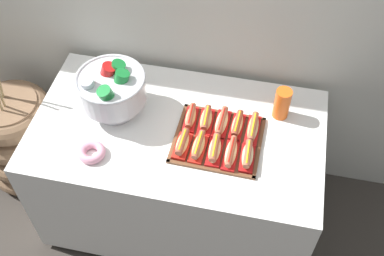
{
  "coord_description": "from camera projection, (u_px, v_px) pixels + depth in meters",
  "views": [
    {
      "loc": [
        0.37,
        -1.39,
        2.52
      ],
      "look_at": [
        0.08,
        -0.03,
        0.83
      ],
      "focal_mm": 44.44,
      "sensor_mm": 36.0,
      "label": 1
    }
  ],
  "objects": [
    {
      "name": "hot_dog_0",
      "position": [
        182.0,
        144.0,
        2.16
      ],
      "size": [
        0.07,
        0.16,
        0.06
      ],
      "color": "red",
      "rests_on": "serving_tray"
    },
    {
      "name": "hot_dog_2",
      "position": [
        215.0,
        150.0,
        2.14
      ],
      "size": [
        0.07,
        0.17,
        0.06
      ],
      "color": "#B21414",
      "rests_on": "serving_tray"
    },
    {
      "name": "ground_plane",
      "position": [
        180.0,
        209.0,
        2.86
      ],
      "size": [
        10.0,
        10.0,
        0.0
      ],
      "primitive_type": "plane",
      "color": "#38332D"
    },
    {
      "name": "buffet_table",
      "position": [
        179.0,
        171.0,
        2.55
      ],
      "size": [
        1.4,
        0.8,
        0.77
      ],
      "color": "white",
      "rests_on": "ground_plane"
    },
    {
      "name": "hot_dog_3",
      "position": [
        231.0,
        153.0,
        2.13
      ],
      "size": [
        0.07,
        0.18,
        0.06
      ],
      "color": "#B21414",
      "rests_on": "serving_tray"
    },
    {
      "name": "cup_stack",
      "position": [
        282.0,
        104.0,
        2.26
      ],
      "size": [
        0.08,
        0.08,
        0.16
      ],
      "color": "#EA5B19",
      "rests_on": "buffet_table"
    },
    {
      "name": "hot_dog_9",
      "position": [
        253.0,
        128.0,
        2.22
      ],
      "size": [
        0.06,
        0.18,
        0.06
      ],
      "color": "red",
      "rests_on": "serving_tray"
    },
    {
      "name": "hot_dog_6",
      "position": [
        206.0,
        120.0,
        2.26
      ],
      "size": [
        0.07,
        0.16,
        0.06
      ],
      "color": "#B21414",
      "rests_on": "serving_tray"
    },
    {
      "name": "hot_dog_1",
      "position": [
        198.0,
        147.0,
        2.15
      ],
      "size": [
        0.07,
        0.17,
        0.06
      ],
      "color": "red",
      "rests_on": "serving_tray"
    },
    {
      "name": "punch_bowl",
      "position": [
        111.0,
        88.0,
        2.23
      ],
      "size": [
        0.33,
        0.33,
        0.27
      ],
      "color": "silver",
      "rests_on": "buffet_table"
    },
    {
      "name": "hot_dog_8",
      "position": [
        237.0,
        125.0,
        2.23
      ],
      "size": [
        0.07,
        0.17,
        0.06
      ],
      "color": "#B21414",
      "rests_on": "serving_tray"
    },
    {
      "name": "serving_tray",
      "position": [
        218.0,
        140.0,
        2.22
      ],
      "size": [
        0.41,
        0.37,
        0.01
      ],
      "color": "brown",
      "rests_on": "buffet_table"
    },
    {
      "name": "hot_dog_5",
      "position": [
        191.0,
        117.0,
        2.27
      ],
      "size": [
        0.06,
        0.16,
        0.06
      ],
      "color": "red",
      "rests_on": "serving_tray"
    },
    {
      "name": "floor_vase",
      "position": [
        22.0,
        139.0,
        2.82
      ],
      "size": [
        0.52,
        0.52,
        1.18
      ],
      "color": "brown",
      "rests_on": "ground_plane"
    },
    {
      "name": "hot_dog_4",
      "position": [
        247.0,
        156.0,
        2.12
      ],
      "size": [
        0.07,
        0.16,
        0.06
      ],
      "color": "#B21414",
      "rests_on": "serving_tray"
    },
    {
      "name": "donut",
      "position": [
        92.0,
        152.0,
        2.15
      ],
      "size": [
        0.13,
        0.13,
        0.04
      ],
      "color": "pink",
      "rests_on": "buffet_table"
    },
    {
      "name": "hot_dog_7",
      "position": [
        221.0,
        123.0,
        2.25
      ],
      "size": [
        0.07,
        0.18,
        0.06
      ],
      "color": "#B21414",
      "rests_on": "serving_tray"
    }
  ]
}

